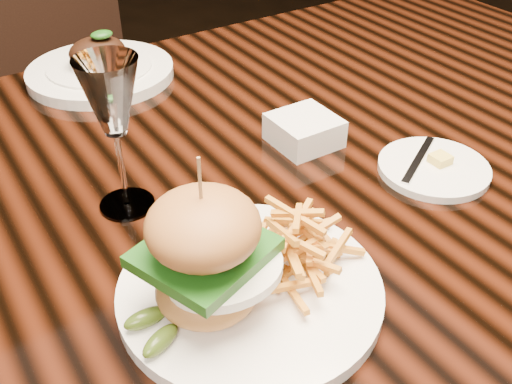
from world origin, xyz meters
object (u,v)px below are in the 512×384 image
dining_table (229,221)px  chair_far (61,72)px  far_dish (100,68)px  burger_plate (245,263)px  wine_glass (111,103)px

dining_table → chair_far: (0.03, 0.89, -0.13)m
chair_far → far_dish: bearing=-103.9°
dining_table → chair_far: size_ratio=1.68×
burger_plate → wine_glass: 0.22m
wine_glass → chair_far: (0.17, 0.88, -0.35)m
dining_table → far_dish: bearing=95.0°
wine_glass → far_dish: wine_glass is taller
burger_plate → far_dish: bearing=75.6°
dining_table → far_dish: far_dish is taller
dining_table → burger_plate: size_ratio=6.20×
wine_glass → far_dish: bearing=73.8°
dining_table → burger_plate: (-0.09, -0.20, 0.12)m
burger_plate → wine_glass: wine_glass is taller
dining_table → chair_far: chair_far is taller
burger_plate → chair_far: bearing=75.5°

